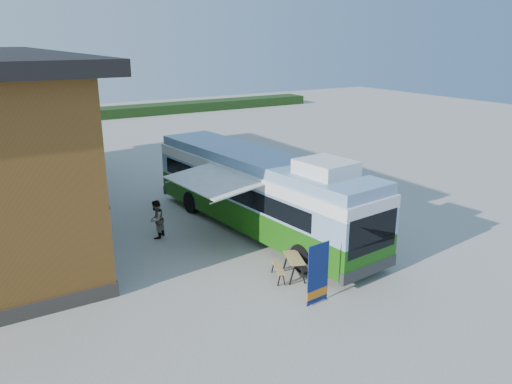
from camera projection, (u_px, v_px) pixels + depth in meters
ground at (282, 253)px, 19.49m from camera, size 100.00×100.00×0.00m
hedge at (147, 110)px, 54.31m from camera, size 40.00×3.00×1.00m
bus at (259, 189)px, 21.28m from camera, size 3.95×12.87×3.89m
awning at (218, 176)px, 19.73m from camera, size 3.01×4.40×0.52m
banner at (318, 279)px, 15.63m from camera, size 0.88×0.24×2.02m
picnic_table at (294, 262)px, 17.35m from camera, size 1.71×1.62×0.78m
person_a at (106, 212)px, 21.53m from camera, size 0.72×0.72×1.68m
person_b at (156, 219)px, 20.77m from camera, size 1.00×0.99×1.64m
slurry_tanker at (52, 152)px, 30.13m from camera, size 3.70×6.47×2.53m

